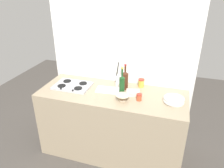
# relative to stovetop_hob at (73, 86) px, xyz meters

# --- Properties ---
(ground_plane) EXTENTS (6.00, 6.00, 0.00)m
(ground_plane) POSITION_rel_stovetop_hob_xyz_m (0.54, -0.01, -0.91)
(ground_plane) COLOR #47423D
(ground_plane) RESTS_ON ground
(counter_block) EXTENTS (1.80, 0.70, 0.90)m
(counter_block) POSITION_rel_stovetop_hob_xyz_m (0.54, -0.01, -0.46)
(counter_block) COLOR tan
(counter_block) RESTS_ON ground
(backsplash_panel) EXTENTS (1.90, 0.06, 2.13)m
(backsplash_panel) POSITION_rel_stovetop_hob_xyz_m (0.54, 0.37, 0.15)
(backsplash_panel) COLOR white
(backsplash_panel) RESTS_ON ground
(stovetop_hob) EXTENTS (0.46, 0.33, 0.04)m
(stovetop_hob) POSITION_rel_stovetop_hob_xyz_m (0.00, 0.00, 0.00)
(stovetop_hob) COLOR #B2B2B7
(stovetop_hob) RESTS_ON counter_block
(plate_stack) EXTENTS (0.23, 0.23, 0.06)m
(plate_stack) POSITION_rel_stovetop_hob_xyz_m (1.27, -0.02, 0.02)
(plate_stack) COLOR white
(plate_stack) RESTS_ON counter_block
(wine_bottle_leftmost) EXTENTS (0.08, 0.08, 0.33)m
(wine_bottle_leftmost) POSITION_rel_stovetop_hob_xyz_m (0.66, 0.14, 0.11)
(wine_bottle_leftmost) COLOR #472314
(wine_bottle_leftmost) RESTS_ON counter_block
(wine_bottle_mid_left) EXTENTS (0.06, 0.06, 0.34)m
(wine_bottle_mid_left) POSITION_rel_stovetop_hob_xyz_m (0.66, -0.00, 0.11)
(wine_bottle_mid_left) COLOR #19471E
(wine_bottle_mid_left) RESTS_ON counter_block
(mixing_bowl) EXTENTS (0.16, 0.16, 0.07)m
(mixing_bowl) POSITION_rel_stovetop_hob_xyz_m (0.71, -0.15, 0.03)
(mixing_bowl) COLOR beige
(mixing_bowl) RESTS_ON counter_block
(butter_dish) EXTENTS (0.18, 0.14, 0.05)m
(butter_dish) POSITION_rel_stovetop_hob_xyz_m (0.79, 0.02, 0.01)
(butter_dish) COLOR silver
(butter_dish) RESTS_ON counter_block
(utensil_crock) EXTENTS (0.10, 0.10, 0.32)m
(utensil_crock) POSITION_rel_stovetop_hob_xyz_m (0.56, 0.21, 0.06)
(utensil_crock) COLOR silver
(utensil_crock) RESTS_ON counter_block
(condiment_jar_front) EXTENTS (0.06, 0.06, 0.08)m
(condiment_jar_front) POSITION_rel_stovetop_hob_xyz_m (0.89, -0.09, 0.03)
(condiment_jar_front) COLOR #C64C2D
(condiment_jar_front) RESTS_ON counter_block
(condiment_jar_rear) EXTENTS (0.08, 0.08, 0.11)m
(condiment_jar_rear) POSITION_rel_stovetop_hob_xyz_m (0.84, 0.26, 0.04)
(condiment_jar_rear) COLOR gold
(condiment_jar_rear) RESTS_ON counter_block
(cutting_board) EXTENTS (0.30, 0.20, 0.02)m
(cutting_board) POSITION_rel_stovetop_hob_xyz_m (0.47, 0.03, -0.00)
(cutting_board) COLOR silver
(cutting_board) RESTS_ON counter_block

